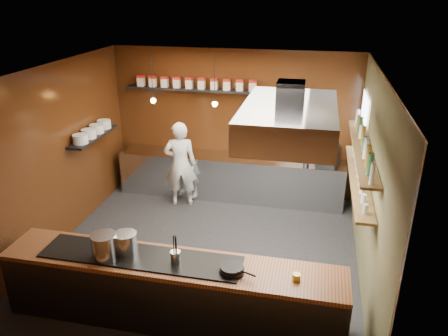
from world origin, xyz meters
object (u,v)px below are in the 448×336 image
(stockpot_large, at_px, (104,246))
(espresso_machine, at_px, (328,155))
(chef, at_px, (180,164))
(extractor_hood, at_px, (289,119))
(stockpot_small, at_px, (126,243))

(stockpot_large, xyz_separation_m, espresso_machine, (2.76, 3.85, -0.01))
(stockpot_large, bearing_deg, chef, 91.14)
(extractor_hood, bearing_deg, chef, 136.98)
(espresso_machine, bearing_deg, stockpot_small, -109.80)
(extractor_hood, relative_size, stockpot_large, 6.26)
(stockpot_large, height_order, chef, chef)
(chef, bearing_deg, stockpot_large, 76.56)
(extractor_hood, height_order, espresso_machine, extractor_hood)
(stockpot_small, bearing_deg, chef, 95.20)
(extractor_hood, distance_m, chef, 3.42)
(espresso_machine, height_order, chef, chef)
(stockpot_small, relative_size, espresso_machine, 0.78)
(extractor_hood, bearing_deg, stockpot_small, -148.95)
(stockpot_large, bearing_deg, extractor_hood, 31.27)
(stockpot_small, bearing_deg, extractor_hood, 31.05)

